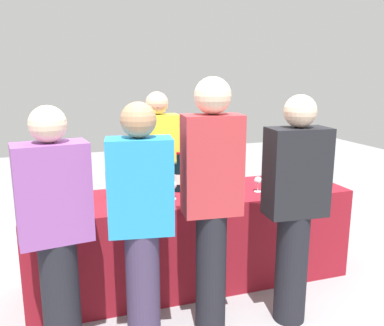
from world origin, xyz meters
The scene contains 19 objects.
ground_plane centered at (0.00, 0.00, 0.00)m, with size 12.00×12.00×0.00m, color gray.
tasting_table centered at (0.00, 0.00, 0.38)m, with size 2.56×0.69×0.76m, color maroon.
wine_bottle_0 centered at (-0.82, 0.09, 0.88)m, with size 0.07×0.07×0.32m.
wine_bottle_1 centered at (-0.63, 0.11, 0.87)m, with size 0.07×0.07×0.30m.
wine_bottle_2 centered at (-0.46, 0.06, 0.87)m, with size 0.07×0.07×0.31m.
wine_bottle_3 centered at (-0.09, 0.09, 0.88)m, with size 0.08×0.08×0.32m.
wine_bottle_4 centered at (0.36, 0.10, 0.86)m, with size 0.08×0.08×0.29m.
wine_bottle_5 centered at (0.82, 0.14, 0.87)m, with size 0.08×0.08×0.29m.
wine_bottle_6 centered at (1.05, 0.06, 0.87)m, with size 0.06×0.06×0.31m.
wine_glass_0 centered at (-0.40, -0.06, 0.85)m, with size 0.07×0.07×0.12m.
wine_glass_1 centered at (-0.19, -0.09, 0.86)m, with size 0.07×0.07×0.15m.
wine_glass_2 centered at (-0.05, -0.19, 0.87)m, with size 0.07×0.07×0.15m.
wine_glass_3 centered at (0.52, -0.12, 0.85)m, with size 0.06×0.06×0.13m.
wine_glass_4 centered at (0.63, -0.18, 0.85)m, with size 0.07×0.07×0.13m.
server_pouring centered at (-0.13, 0.62, 0.83)m, with size 0.39×0.22×1.54m.
guest_0 centered at (-1.04, -0.64, 0.82)m, with size 0.43×0.28×1.54m.
guest_1 centered at (-0.55, -0.69, 0.84)m, with size 0.41×0.27×1.55m.
guest_2 centered at (-0.10, -0.69, 0.93)m, with size 0.38×0.23×1.69m.
guest_3 centered at (0.48, -0.74, 0.85)m, with size 0.42×0.25×1.57m.
Camera 1 is at (-0.98, -2.98, 1.71)m, focal length 38.10 mm.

